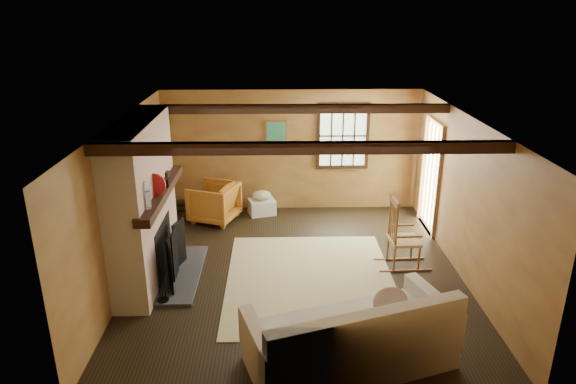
{
  "coord_description": "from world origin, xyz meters",
  "views": [
    {
      "loc": [
        -0.29,
        -6.99,
        3.9
      ],
      "look_at": [
        -0.12,
        0.4,
        1.2
      ],
      "focal_mm": 32.0,
      "sensor_mm": 36.0,
      "label": 1
    }
  ],
  "objects_px": {
    "rocking_chair": "(402,238)",
    "sofa": "(353,342)",
    "armchair": "(214,202)",
    "fireplace": "(145,209)",
    "laundry_basket": "(262,207)"
  },
  "relations": [
    {
      "from": "laundry_basket",
      "to": "fireplace",
      "type": "bearing_deg",
      "value": -123.92
    },
    {
      "from": "rocking_chair",
      "to": "sofa",
      "type": "bearing_deg",
      "value": 152.73
    },
    {
      "from": "fireplace",
      "to": "laundry_basket",
      "type": "relative_size",
      "value": 4.8
    },
    {
      "from": "sofa",
      "to": "armchair",
      "type": "relative_size",
      "value": 3.08
    },
    {
      "from": "fireplace",
      "to": "armchair",
      "type": "xyz_separation_m",
      "value": [
        0.73,
        2.12,
        -0.73
      ]
    },
    {
      "from": "laundry_basket",
      "to": "sofa",
      "type": "bearing_deg",
      "value": -76.04
    },
    {
      "from": "sofa",
      "to": "laundry_basket",
      "type": "bearing_deg",
      "value": 85.58
    },
    {
      "from": "fireplace",
      "to": "sofa",
      "type": "xyz_separation_m",
      "value": [
        2.78,
        -2.17,
        -0.77
      ]
    },
    {
      "from": "fireplace",
      "to": "rocking_chair",
      "type": "relative_size",
      "value": 2.09
    },
    {
      "from": "fireplace",
      "to": "laundry_basket",
      "type": "height_order",
      "value": "fireplace"
    },
    {
      "from": "armchair",
      "to": "sofa",
      "type": "bearing_deg",
      "value": 46.04
    },
    {
      "from": "fireplace",
      "to": "rocking_chair",
      "type": "xyz_separation_m",
      "value": [
        3.87,
        0.23,
        -0.62
      ]
    },
    {
      "from": "fireplace",
      "to": "armchair",
      "type": "bearing_deg",
      "value": 70.95
    },
    {
      "from": "rocking_chair",
      "to": "armchair",
      "type": "distance_m",
      "value": 3.67
    },
    {
      "from": "sofa",
      "to": "laundry_basket",
      "type": "height_order",
      "value": "sofa"
    }
  ]
}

